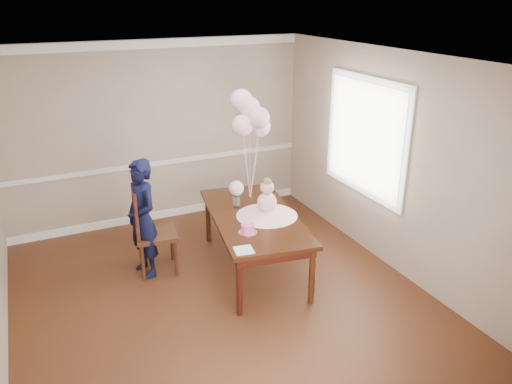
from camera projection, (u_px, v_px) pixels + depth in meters
The scene contains 49 objects.
floor at pixel (223, 299), 5.75m from camera, with size 4.50×5.00×0.00m, color #381B0E.
ceiling at pixel (215, 59), 4.75m from camera, with size 4.50×5.00×0.02m, color white.
wall_back at pixel (158, 134), 7.35m from camera, with size 4.50×0.02×2.70m, color gray.
wall_front at pixel (362, 324), 3.15m from camera, with size 4.50×0.02×2.70m, color gray.
wall_right at pixel (390, 162), 6.13m from camera, with size 0.02×5.00×2.70m, color gray.
chair_rail_trim at pixel (161, 163), 7.51m from camera, with size 4.50×0.02×0.07m, color white.
crown_molding at pixel (152, 44), 6.87m from camera, with size 4.50×0.02×0.12m, color white.
baseboard_trim at pixel (164, 214), 7.83m from camera, with size 4.50×0.02×0.12m, color white.
window_frame at pixel (365, 137), 6.47m from camera, with size 0.02×1.66×1.56m, color white.
window_blinds at pixel (364, 137), 6.46m from camera, with size 0.01×1.50×1.40m, color white.
dining_table_top at pixel (254, 217), 6.14m from camera, with size 0.99×1.99×0.05m, color black.
table_apron at pixel (254, 222), 6.17m from camera, with size 0.90×1.89×0.10m, color black.
table_leg_fl at pixel (239, 287), 5.36m from camera, with size 0.07×0.07×0.70m, color black.
table_leg_fr at pixel (312, 276), 5.57m from camera, with size 0.07×0.07×0.70m, color black.
table_leg_bl at pixel (208, 218), 7.00m from camera, with size 0.07×0.07×0.70m, color black.
table_leg_br at pixel (265, 212), 7.20m from camera, with size 0.07×0.07×0.70m, color black.
baby_skirt at pixel (267, 212), 6.11m from camera, with size 0.76×0.76×0.10m, color #FFBBD4.
baby_torso at pixel (267, 202), 6.06m from camera, with size 0.24×0.24×0.24m, color #FFA1CA.
baby_head at pixel (267, 187), 5.99m from camera, with size 0.17×0.17×0.17m, color #D2A490.
baby_hair at pixel (267, 183), 5.97m from camera, with size 0.12×0.12×0.12m, color brown.
cake_platter at pixel (248, 232), 5.68m from camera, with size 0.22×0.22×0.01m, color silver.
birthday_cake at pixel (248, 228), 5.66m from camera, with size 0.15×0.15×0.10m, color #F84E83.
cake_flower_a at pixel (248, 223), 5.64m from camera, with size 0.03×0.03×0.03m, color white.
cake_flower_b at pixel (250, 222), 5.66m from camera, with size 0.03×0.03×0.03m, color white.
rose_vase_near at pixel (237, 201), 6.33m from camera, with size 0.10×0.10×0.16m, color white.
roses_near at pixel (236, 188), 6.27m from camera, with size 0.19×0.19×0.19m, color beige.
napkin at pixel (244, 250), 5.29m from camera, with size 0.20×0.20×0.01m, color white.
balloon_weight at pixel (250, 197), 6.64m from camera, with size 0.04×0.04×0.02m, color silver.
balloon_a at pixel (242, 126), 6.25m from camera, with size 0.28×0.28×0.28m, color #FFB4D5.
balloon_b at pixel (259, 118), 6.22m from camera, with size 0.28×0.28×0.28m, color #ECA7C2.
balloon_c at pixel (249, 108), 6.30m from camera, with size 0.28×0.28×0.28m, color #FFB4CA.
balloon_d at pixel (241, 100), 6.25m from camera, with size 0.28×0.28×0.28m, color #FFB4D4.
balloon_e at pixel (260, 127), 6.40m from camera, with size 0.28×0.28×0.28m, color #FFB4D6.
balloon_ribbon_a at pixel (246, 168), 6.48m from camera, with size 0.00×0.00×0.84m, color white.
balloon_ribbon_b at pixel (254, 164), 6.46m from camera, with size 0.00×0.00×0.93m, color white.
balloon_ribbon_c at pixel (250, 159), 6.50m from camera, with size 0.00×0.00×1.03m, color white.
balloon_ribbon_d at pixel (246, 155), 6.48m from camera, with size 0.00×0.00×1.13m, color white.
balloon_ribbon_e at pixel (255, 168), 6.55m from camera, with size 0.00×0.00×0.79m, color white.
dining_chair_seat at pixel (156, 234), 6.19m from camera, with size 0.49×0.49×0.06m, color #391D0F.
chair_leg_fl at pixel (143, 263), 6.06m from camera, with size 0.04×0.04×0.48m, color #331B0E.
chair_leg_fr at pixel (176, 258), 6.16m from camera, with size 0.04×0.04×0.48m, color #35190E.
chair_leg_bl at pixel (140, 248), 6.42m from camera, with size 0.04×0.04×0.48m, color #351C0E.
chair_leg_br at pixel (172, 243), 6.52m from camera, with size 0.04×0.04×0.48m, color black.
chair_back_post_l at pixel (137, 219), 5.83m from camera, with size 0.04×0.04×0.63m, color #36180E.
chair_back_post_r at pixel (135, 206), 6.19m from camera, with size 0.04×0.04×0.63m, color #3B1810.
chair_slat_low at pixel (137, 222), 6.06m from camera, with size 0.03×0.45×0.06m, color #3A1E10.
chair_slat_mid at pixel (135, 209), 6.00m from camera, with size 0.03×0.45×0.06m, color #35150E.
chair_slat_top at pixel (134, 195), 5.93m from camera, with size 0.03×0.45×0.06m, color #3D1610.
woman at pixel (142, 219), 6.03m from camera, with size 0.54×0.36×1.49m, color black.
Camera 1 is at (-1.71, -4.58, 3.30)m, focal length 35.00 mm.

